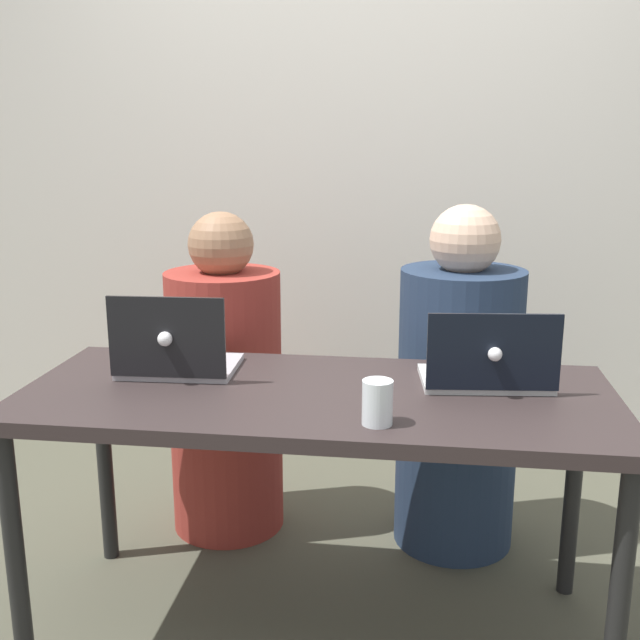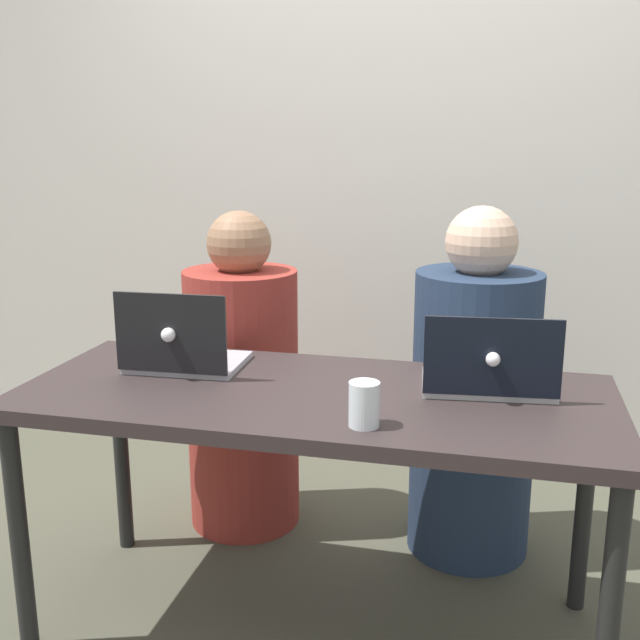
# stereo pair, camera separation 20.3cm
# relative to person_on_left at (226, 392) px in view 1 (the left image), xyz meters

# --- Properties ---
(ground_plane) EXTENTS (12.00, 12.00, 0.00)m
(ground_plane) POSITION_rel_person_on_left_xyz_m (0.41, -0.56, -0.51)
(ground_plane) COLOR #4D4D3D
(back_wall) EXTENTS (4.50, 0.10, 2.51)m
(back_wall) POSITION_rel_person_on_left_xyz_m (0.41, 0.84, 0.75)
(back_wall) COLOR silver
(back_wall) RESTS_ON ground
(desk) EXTENTS (1.60, 0.66, 0.73)m
(desk) POSITION_rel_person_on_left_xyz_m (0.41, -0.56, 0.15)
(desk) COLOR #322827
(desk) RESTS_ON ground
(person_on_left) EXTENTS (0.46, 0.46, 1.15)m
(person_on_left) POSITION_rel_person_on_left_xyz_m (0.00, 0.00, 0.00)
(person_on_left) COLOR maroon
(person_on_left) RESTS_ON ground
(person_on_right) EXTENTS (0.42, 0.42, 1.18)m
(person_on_right) POSITION_rel_person_on_left_xyz_m (0.81, 0.00, 0.02)
(person_on_right) COLOR #23324B
(person_on_right) RESTS_ON ground
(laptop_back_right) EXTENTS (0.37, 0.28, 0.22)m
(laptop_back_right) POSITION_rel_person_on_left_xyz_m (0.86, -0.47, 0.26)
(laptop_back_right) COLOR silver
(laptop_back_right) RESTS_ON desk
(laptop_back_left) EXTENTS (0.34, 0.29, 0.24)m
(laptop_back_left) POSITION_rel_person_on_left_xyz_m (-0.01, -0.47, 0.27)
(laptop_back_left) COLOR #B7B3BC
(laptop_back_left) RESTS_ON desk
(water_glass_right) EXTENTS (0.07, 0.07, 0.11)m
(water_glass_right) POSITION_rel_person_on_left_xyz_m (0.58, -0.78, 0.26)
(water_glass_right) COLOR white
(water_glass_right) RESTS_ON desk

